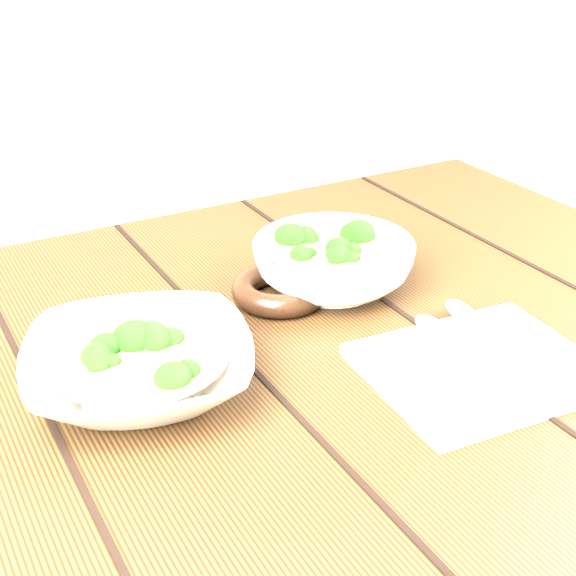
{
  "coord_description": "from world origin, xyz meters",
  "views": [
    {
      "loc": [
        -0.32,
        -0.64,
        1.19
      ],
      "look_at": [
        0.05,
        0.02,
        0.8
      ],
      "focal_mm": 50.0,
      "sensor_mm": 36.0,
      "label": 1
    }
  ],
  "objects_px": {
    "table": "(258,442)",
    "soup_bowl_back": "(333,263)",
    "trivet": "(280,289)",
    "soup_bowl_front": "(140,366)",
    "napkin": "(480,368)"
  },
  "relations": [
    {
      "from": "table",
      "to": "soup_bowl_front",
      "type": "relative_size",
      "value": 4.44
    },
    {
      "from": "trivet",
      "to": "napkin",
      "type": "distance_m",
      "value": 0.25
    },
    {
      "from": "table",
      "to": "trivet",
      "type": "distance_m",
      "value": 0.18
    },
    {
      "from": "soup_bowl_front",
      "to": "trivet",
      "type": "xyz_separation_m",
      "value": [
        0.21,
        0.1,
        -0.01
      ]
    },
    {
      "from": "soup_bowl_front",
      "to": "napkin",
      "type": "bearing_deg",
      "value": -23.68
    },
    {
      "from": "soup_bowl_back",
      "to": "table",
      "type": "bearing_deg",
      "value": -150.52
    },
    {
      "from": "table",
      "to": "trivet",
      "type": "xyz_separation_m",
      "value": [
        0.07,
        0.09,
        0.13
      ]
    },
    {
      "from": "table",
      "to": "soup_bowl_back",
      "type": "relative_size",
      "value": 5.35
    },
    {
      "from": "trivet",
      "to": "napkin",
      "type": "bearing_deg",
      "value": -66.94
    },
    {
      "from": "trivet",
      "to": "napkin",
      "type": "height_order",
      "value": "trivet"
    },
    {
      "from": "table",
      "to": "trivet",
      "type": "relative_size",
      "value": 10.57
    },
    {
      "from": "soup_bowl_front",
      "to": "soup_bowl_back",
      "type": "distance_m",
      "value": 0.29
    },
    {
      "from": "soup_bowl_front",
      "to": "soup_bowl_back",
      "type": "xyz_separation_m",
      "value": [
        0.28,
        0.1,
        0.0
      ]
    },
    {
      "from": "soup_bowl_back",
      "to": "trivet",
      "type": "relative_size",
      "value": 1.98
    },
    {
      "from": "napkin",
      "to": "trivet",
      "type": "bearing_deg",
      "value": 117.34
    }
  ]
}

